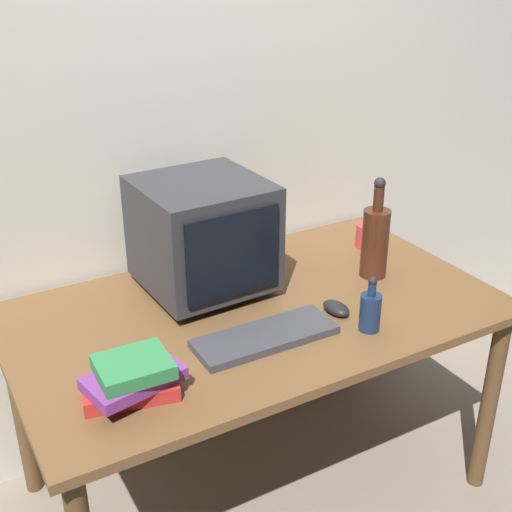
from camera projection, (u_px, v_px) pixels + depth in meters
ground_plane at (256, 484)px, 2.41m from camera, size 6.00×6.00×0.00m
back_wall at (183, 110)px, 2.26m from camera, size 4.00×0.08×2.50m
desk at (256, 330)px, 2.13m from camera, size 1.51×0.88×0.73m
crt_monitor at (203, 235)px, 2.13m from camera, size 0.39×0.40×0.37m
keyboard at (265, 337)px, 1.92m from camera, size 0.42×0.15×0.02m
computer_mouse at (336, 308)px, 2.05m from camera, size 0.07×0.11×0.04m
bottle_tall at (375, 240)px, 2.24m from camera, size 0.09×0.09×0.35m
bottle_short at (370, 310)px, 1.95m from camera, size 0.06×0.06×0.17m
book_stack at (132, 379)px, 1.67m from camera, size 0.27×0.19×0.11m
mug at (367, 236)px, 2.49m from camera, size 0.12×0.08×0.09m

